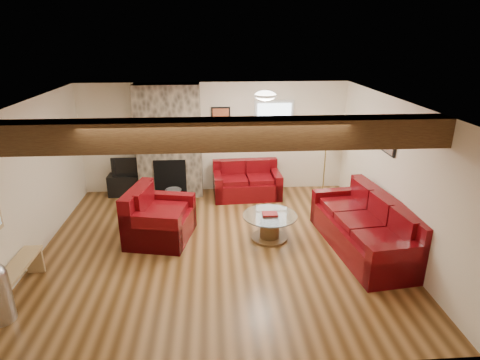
% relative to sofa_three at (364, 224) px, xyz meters
% --- Properties ---
extents(room, '(8.00, 8.00, 8.00)m').
position_rel_sofa_three_xyz_m(room, '(-2.48, 0.24, 0.79)').
color(room, '#533416').
rests_on(room, ground).
extents(floor, '(6.00, 6.00, 0.00)m').
position_rel_sofa_three_xyz_m(floor, '(-2.48, 0.24, -0.46)').
color(floor, '#533416').
rests_on(floor, ground).
extents(oak_beam, '(6.00, 0.36, 0.38)m').
position_rel_sofa_three_xyz_m(oak_beam, '(-2.48, -1.01, 1.85)').
color(oak_beam, '#341C0F').
rests_on(oak_beam, room).
extents(chimney_breast, '(1.40, 0.67, 2.50)m').
position_rel_sofa_three_xyz_m(chimney_breast, '(-3.48, 2.73, 0.76)').
color(chimney_breast, '#3C362E').
rests_on(chimney_breast, floor).
extents(back_window, '(0.90, 0.08, 1.10)m').
position_rel_sofa_three_xyz_m(back_window, '(-1.13, 2.95, 1.09)').
color(back_window, silver).
rests_on(back_window, room).
extents(ceiling_dome, '(0.40, 0.40, 0.18)m').
position_rel_sofa_three_xyz_m(ceiling_dome, '(-1.58, 1.14, 1.98)').
color(ceiling_dome, white).
rests_on(ceiling_dome, room).
extents(artwork_back, '(0.42, 0.06, 0.52)m').
position_rel_sofa_three_xyz_m(artwork_back, '(-2.33, 2.95, 1.24)').
color(artwork_back, black).
rests_on(artwork_back, room).
extents(artwork_right, '(0.06, 0.55, 0.42)m').
position_rel_sofa_three_xyz_m(artwork_right, '(0.48, 0.54, 1.29)').
color(artwork_right, black).
rests_on(artwork_right, room).
extents(sofa_three, '(1.27, 2.49, 0.92)m').
position_rel_sofa_three_xyz_m(sofa_three, '(0.00, 0.00, 0.00)').
color(sofa_three, '#46050A').
rests_on(sofa_three, floor).
extents(loveseat, '(1.52, 0.92, 0.79)m').
position_rel_sofa_three_xyz_m(loveseat, '(-1.78, 2.47, -0.07)').
color(loveseat, '#46050A').
rests_on(loveseat, floor).
extents(armchair_red, '(1.24, 1.35, 0.95)m').
position_rel_sofa_three_xyz_m(armchair_red, '(-3.49, 0.62, 0.01)').
color(armchair_red, '#46050A').
rests_on(armchair_red, floor).
extents(coffee_table, '(0.97, 0.97, 0.51)m').
position_rel_sofa_three_xyz_m(coffee_table, '(-1.54, 0.46, -0.22)').
color(coffee_table, '#4A2F17').
rests_on(coffee_table, floor).
extents(tv_cabinet, '(0.97, 0.39, 0.49)m').
position_rel_sofa_three_xyz_m(tv_cabinet, '(-4.42, 2.77, -0.22)').
color(tv_cabinet, black).
rests_on(tv_cabinet, floor).
extents(television, '(0.74, 0.10, 0.42)m').
position_rel_sofa_three_xyz_m(television, '(-4.42, 2.77, 0.24)').
color(television, black).
rests_on(television, tv_cabinet).
extents(floor_lamp, '(0.37, 0.37, 1.42)m').
position_rel_sofa_three_xyz_m(floor_lamp, '(-0.04, 2.41, 0.76)').
color(floor_lamp, '#A68F45').
rests_on(floor_lamp, floor).
extents(pine_bench, '(0.27, 1.18, 0.44)m').
position_rel_sofa_three_xyz_m(pine_bench, '(-5.31, -0.90, -0.24)').
color(pine_bench, tan).
rests_on(pine_bench, floor).
extents(coal_bucket, '(0.37, 0.37, 0.35)m').
position_rel_sofa_three_xyz_m(coal_bucket, '(-3.40, 2.16, -0.29)').
color(coal_bucket, slate).
rests_on(coal_bucket, floor).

